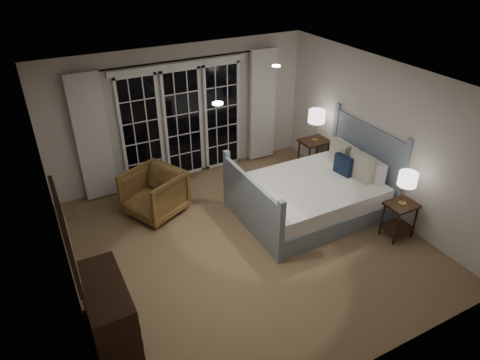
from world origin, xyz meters
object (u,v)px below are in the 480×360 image
nightstand_right (313,151)px  armchair (154,193)px  dresser (108,311)px  bed (313,194)px  nightstand_left (400,215)px  lamp_left (408,180)px  lamp_right (317,117)px

nightstand_right → armchair: 3.20m
dresser → bed: bearing=15.6°
nightstand_left → nightstand_right: 2.31m
nightstand_left → dresser: bearing=177.9°
dresser → lamp_left: bearing=-2.1°
bed → lamp_left: bearing=-57.2°
bed → armchair: (-2.38, 1.19, 0.05)m
nightstand_left → armchair: (-3.14, 2.36, 0.00)m
nightstand_right → armchair: (-3.20, 0.06, -0.06)m
bed → nightstand_right: bearing=54.1°
lamp_left → dresser: lamp_left is taller
dresser → lamp_right: bearing=25.7°
bed → lamp_left: bed is taller
lamp_left → lamp_right: lamp_right is taller
nightstand_left → lamp_right: 2.44m
nightstand_left → nightstand_right: nightstand_right is taller
nightstand_right → lamp_left: (-0.06, -2.31, 0.57)m
bed → armchair: size_ratio=2.70×
nightstand_left → lamp_right: size_ratio=0.98×
nightstand_left → lamp_right: lamp_right is taller
nightstand_left → bed: bearing=122.8°
bed → lamp_right: bearing=54.1°
bed → nightstand_left: 1.40m
lamp_right → dresser: 5.01m
dresser → armchair: bearing=60.2°
lamp_left → nightstand_left: bearing=-36.9°
armchair → dresser: 2.54m
bed → armchair: 2.66m
nightstand_right → dresser: bearing=-154.3°
lamp_right → lamp_left: bearing=-91.5°
bed → dresser: bearing=-164.4°
lamp_right → bed: bearing=-125.9°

